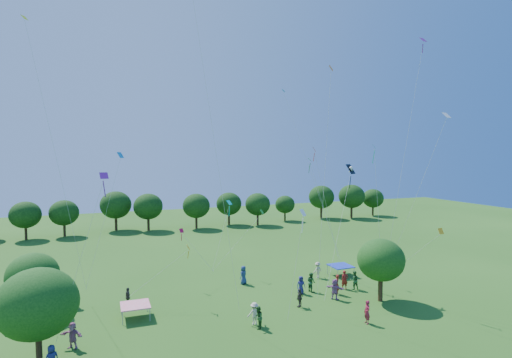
{
  "coord_description": "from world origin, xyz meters",
  "views": [
    {
      "loc": [
        -10.65,
        -13.77,
        12.82
      ],
      "look_at": [
        0.0,
        14.0,
        11.0
      ],
      "focal_mm": 28.0,
      "sensor_mm": 36.0,
      "label": 1
    }
  ],
  "objects_px": {
    "near_tree_west": "(37,304)",
    "red_high_kite": "(195,16)",
    "near_tree_east": "(381,260)",
    "near_tree_north": "(33,276)",
    "pirate_kite": "(350,172)",
    "tent_red_stripe": "(135,305)",
    "tent_blue": "(341,266)"
  },
  "relations": [
    {
      "from": "near_tree_north",
      "to": "tent_blue",
      "type": "relative_size",
      "value": 2.27
    },
    {
      "from": "tent_blue",
      "to": "red_high_kite",
      "type": "xyz_separation_m",
      "value": [
        -17.04,
        -7.54,
        21.42
      ]
    },
    {
      "from": "near_tree_east",
      "to": "tent_red_stripe",
      "type": "relative_size",
      "value": 2.5
    },
    {
      "from": "near_tree_north",
      "to": "near_tree_east",
      "type": "xyz_separation_m",
      "value": [
        27.89,
        -7.48,
        0.47
      ]
    },
    {
      "from": "near_tree_east",
      "to": "tent_red_stripe",
      "type": "height_order",
      "value": "near_tree_east"
    },
    {
      "from": "pirate_kite",
      "to": "near_tree_north",
      "type": "bearing_deg",
      "value": 172.98
    },
    {
      "from": "near_tree_east",
      "to": "tent_red_stripe",
      "type": "distance_m",
      "value": 20.86
    },
    {
      "from": "pirate_kite",
      "to": "red_high_kite",
      "type": "distance_m",
      "value": 19.78
    },
    {
      "from": "tent_red_stripe",
      "to": "red_high_kite",
      "type": "relative_size",
      "value": 0.08
    },
    {
      "from": "near_tree_west",
      "to": "near_tree_east",
      "type": "distance_m",
      "value": 26.38
    },
    {
      "from": "tent_blue",
      "to": "red_high_kite",
      "type": "height_order",
      "value": "red_high_kite"
    },
    {
      "from": "near_tree_east",
      "to": "tent_blue",
      "type": "xyz_separation_m",
      "value": [
        0.82,
        7.53,
        -2.61
      ]
    },
    {
      "from": "pirate_kite",
      "to": "tent_red_stripe",
      "type": "bearing_deg",
      "value": -179.26
    },
    {
      "from": "near_tree_east",
      "to": "pirate_kite",
      "type": "distance_m",
      "value": 8.61
    },
    {
      "from": "pirate_kite",
      "to": "red_high_kite",
      "type": "xyz_separation_m",
      "value": [
        -15.74,
        -4.12,
        11.25
      ]
    },
    {
      "from": "tent_blue",
      "to": "pirate_kite",
      "type": "distance_m",
      "value": 10.81
    },
    {
      "from": "tent_red_stripe",
      "to": "tent_blue",
      "type": "relative_size",
      "value": 1.0
    },
    {
      "from": "pirate_kite",
      "to": "tent_blue",
      "type": "bearing_deg",
      "value": 69.25
    },
    {
      "from": "near_tree_north",
      "to": "near_tree_east",
      "type": "relative_size",
      "value": 0.91
    },
    {
      "from": "near_tree_west",
      "to": "red_high_kite",
      "type": "xyz_separation_m",
      "value": [
        10.14,
        1.3,
        18.63
      ]
    },
    {
      "from": "near_tree_west",
      "to": "pirate_kite",
      "type": "xyz_separation_m",
      "value": [
        25.87,
        5.41,
        7.39
      ]
    },
    {
      "from": "tent_red_stripe",
      "to": "tent_blue",
      "type": "bearing_deg",
      "value": 9.88
    },
    {
      "from": "near_tree_north",
      "to": "pirate_kite",
      "type": "height_order",
      "value": "pirate_kite"
    },
    {
      "from": "tent_blue",
      "to": "pirate_kite",
      "type": "height_order",
      "value": "pirate_kite"
    },
    {
      "from": "near_tree_west",
      "to": "pirate_kite",
      "type": "relative_size",
      "value": 0.56
    },
    {
      "from": "tent_red_stripe",
      "to": "red_high_kite",
      "type": "xyz_separation_m",
      "value": [
        4.13,
        -3.86,
        21.42
      ]
    },
    {
      "from": "near_tree_east",
      "to": "tent_blue",
      "type": "relative_size",
      "value": 2.5
    },
    {
      "from": "near_tree_east",
      "to": "red_high_kite",
      "type": "distance_m",
      "value": 24.83
    },
    {
      "from": "near_tree_east",
      "to": "red_high_kite",
      "type": "xyz_separation_m",
      "value": [
        -16.21,
        -0.01,
        18.8
      ]
    },
    {
      "from": "near_tree_west",
      "to": "tent_blue",
      "type": "relative_size",
      "value": 2.71
    },
    {
      "from": "red_high_kite",
      "to": "near_tree_north",
      "type": "bearing_deg",
      "value": 147.33
    },
    {
      "from": "near_tree_west",
      "to": "red_high_kite",
      "type": "relative_size",
      "value": 0.23
    }
  ]
}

